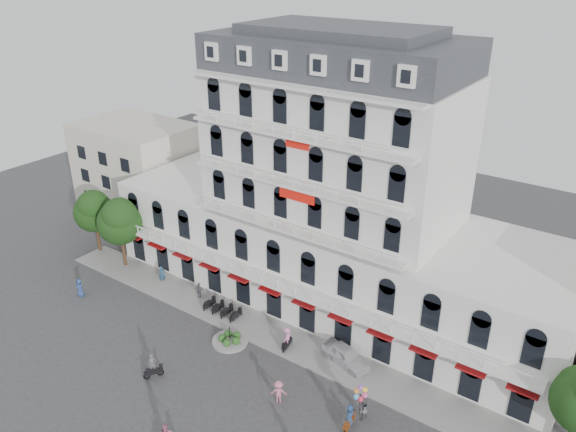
{
  "coord_description": "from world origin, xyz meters",
  "views": [
    {
      "loc": [
        24.24,
        -23.66,
        31.29
      ],
      "look_at": [
        0.43,
        10.0,
        11.74
      ],
      "focal_mm": 35.0,
      "sensor_mm": 36.0,
      "label": 1
    }
  ],
  "objects_px": {
    "parked_car": "(346,355)",
    "rider_center": "(287,338)",
    "balloon_vendor": "(362,404)",
    "rider_west": "(153,367)",
    "rider_east": "(349,417)"
  },
  "relations": [
    {
      "from": "parked_car",
      "to": "rider_center",
      "type": "xyz_separation_m",
      "value": [
        -5.04,
        -1.33,
        0.39
      ]
    },
    {
      "from": "rider_center",
      "to": "parked_car",
      "type": "bearing_deg",
      "value": 94.71
    },
    {
      "from": "rider_center",
      "to": "rider_east",
      "type": "bearing_deg",
      "value": 51.6
    },
    {
      "from": "rider_west",
      "to": "rider_east",
      "type": "xyz_separation_m",
      "value": [
        15.62,
        4.38,
        0.07
      ]
    },
    {
      "from": "balloon_vendor",
      "to": "parked_car",
      "type": "bearing_deg",
      "value": 130.99
    },
    {
      "from": "rider_east",
      "to": "balloon_vendor",
      "type": "distance_m",
      "value": 1.52
    },
    {
      "from": "rider_center",
      "to": "balloon_vendor",
      "type": "xyz_separation_m",
      "value": [
        9.04,
        -3.26,
        0.08
      ]
    },
    {
      "from": "rider_west",
      "to": "balloon_vendor",
      "type": "relative_size",
      "value": 0.92
    },
    {
      "from": "rider_west",
      "to": "rider_center",
      "type": "distance_m",
      "value": 11.37
    },
    {
      "from": "parked_car",
      "to": "balloon_vendor",
      "type": "height_order",
      "value": "balloon_vendor"
    },
    {
      "from": "parked_car",
      "to": "rider_center",
      "type": "relative_size",
      "value": 2.07
    },
    {
      "from": "parked_car",
      "to": "rider_center",
      "type": "bearing_deg",
      "value": 119.32
    },
    {
      "from": "rider_east",
      "to": "balloon_vendor",
      "type": "height_order",
      "value": "balloon_vendor"
    },
    {
      "from": "parked_car",
      "to": "balloon_vendor",
      "type": "distance_m",
      "value": 6.11
    },
    {
      "from": "rider_west",
      "to": "balloon_vendor",
      "type": "distance_m",
      "value": 16.87
    }
  ]
}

